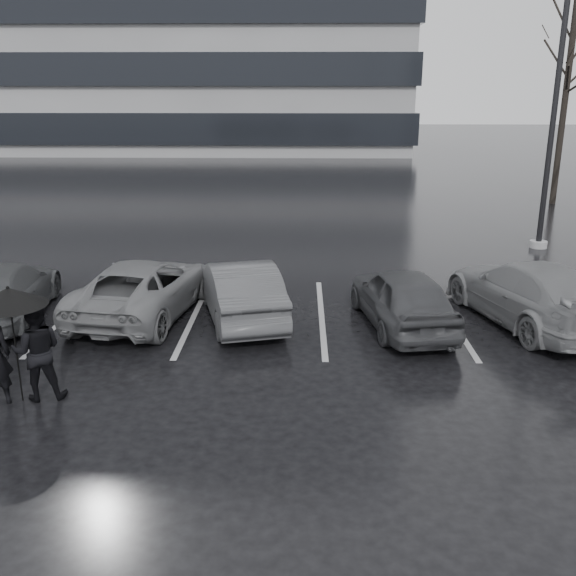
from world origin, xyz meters
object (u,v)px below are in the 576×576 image
Objects in this scene: lamp_post at (555,101)px; car_main at (403,297)px; car_west_b at (143,287)px; car_west_c at (3,291)px; tree_north at (565,101)px; car_west_a at (241,290)px; pedestrian_right at (37,351)px; car_east at (530,293)px.

car_main is at bearing -127.04° from lamp_post.
car_west_b is 3.00m from car_west_c.
tree_north is (8.75, 15.12, 3.62)m from car_main.
lamp_post is at bearing -136.32° from car_main.
lamp_post is at bearing -161.81° from car_west_c.
lamp_post is at bearing -157.44° from car_west_a.
pedestrian_right is (-2.87, -3.79, 0.17)m from car_west_a.
car_west_b is at bearing 177.12° from car_west_c.
car_main is at bearing -8.99° from car_east.
tree_north is at bearing -144.25° from car_west_a.
car_west_a is at bearing -129.56° from tree_north.
car_east is at bearing -111.07° from lamp_post.
car_west_b is at bearing -134.61° from tree_north.
car_west_a is 0.40× the size of lamp_post.
car_west_b is at bearing -113.74° from pedestrian_right.
car_west_c is 0.43× the size of lamp_post.
car_west_b is 4.07m from pedestrian_right.
car_main is at bearing -165.21° from pedestrian_right.
car_west_b is at bearing -17.34° from car_east.
car_main is 3.43m from car_west_a.
lamp_post reaches higher than car_west_c.
pedestrian_right is at bearing 7.19° from car_east.
car_west_b reaches higher than car_west_c.
tree_north is at bearing -127.07° from car_east.
pedestrian_right is 16.00m from lamp_post.
tree_north reaches higher than car_west_b.
pedestrian_right is at bearing 113.62° from car_west_c.
lamp_post reaches higher than car_east.
car_west_a is (-3.40, 0.42, 0.01)m from car_main.
car_west_c is (-5.14, -0.03, -0.04)m from car_west_a.
car_main is 0.81× the size of car_east.
car_west_b is 13.18m from lamp_post.
pedestrian_right is 24.07m from tree_north.
car_west_b is 8.27m from car_east.
car_west_a is at bearing -140.65° from pedestrian_right.
car_east reaches higher than car_west_b.
car_main is at bearing 169.92° from car_west_c.
car_west_b is 2.74× the size of pedestrian_right.
car_west_a is 6.11m from car_east.
car_west_c is at bearing -72.37° from pedestrian_right.
car_east is (8.26, -0.35, 0.05)m from car_west_b.
car_west_a is 5.14m from car_west_c.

